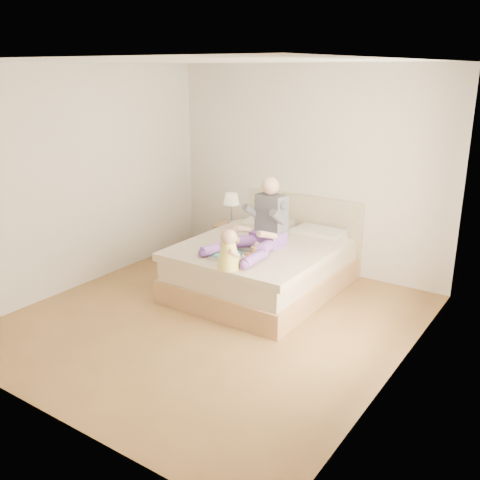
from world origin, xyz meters
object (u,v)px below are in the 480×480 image
Objects in this scene: nightstand at (231,241)px; adult at (262,228)px; tray at (236,254)px; baby at (230,252)px; bed at (266,264)px.

adult reaches higher than nightstand.
baby reaches higher than tray.
nightstand is at bearing 146.02° from adult.
baby is (0.13, -0.31, 0.14)m from tray.
adult is (1.09, -0.92, 0.61)m from nightstand.
adult is 0.49m from tray.
bed is 4.01× the size of tray.
tray is 0.37m from baby.
bed is 0.75m from tray.
nightstand is 0.93× the size of tray.
bed is 4.30× the size of nightstand.
nightstand is 0.48× the size of adult.
adult is (0.08, -0.25, 0.54)m from bed.
nightstand is 1.18× the size of baby.
adult is at bearing -70.99° from bed.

